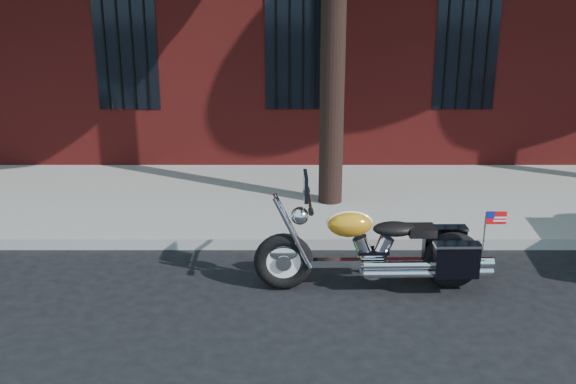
{
  "coord_description": "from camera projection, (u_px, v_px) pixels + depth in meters",
  "views": [
    {
      "loc": [
        -0.14,
        -6.46,
        3.21
      ],
      "look_at": [
        -0.14,
        0.8,
        0.95
      ],
      "focal_mm": 40.0,
      "sensor_mm": 36.0,
      "label": 1
    }
  ],
  "objects": [
    {
      "name": "ground",
      "position": [
        301.0,
        295.0,
        7.12
      ],
      "size": [
        120.0,
        120.0,
        0.0
      ],
      "primitive_type": "plane",
      "color": "black",
      "rests_on": "ground"
    },
    {
      "name": "curb",
      "position": [
        299.0,
        242.0,
        8.42
      ],
      "size": [
        40.0,
        0.16,
        0.15
      ],
      "primitive_type": "cube",
      "color": "gray",
      "rests_on": "ground"
    },
    {
      "name": "sidewalk",
      "position": [
        297.0,
        199.0,
        10.21
      ],
      "size": [
        40.0,
        3.6,
        0.15
      ],
      "primitive_type": "cube",
      "color": "gray",
      "rests_on": "ground"
    },
    {
      "name": "motorcycle",
      "position": [
        381.0,
        251.0,
        7.14
      ],
      "size": [
        2.69,
        0.78,
        1.35
      ],
      "rotation": [
        0.0,
        0.0,
        0.02
      ],
      "color": "black",
      "rests_on": "ground"
    }
  ]
}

